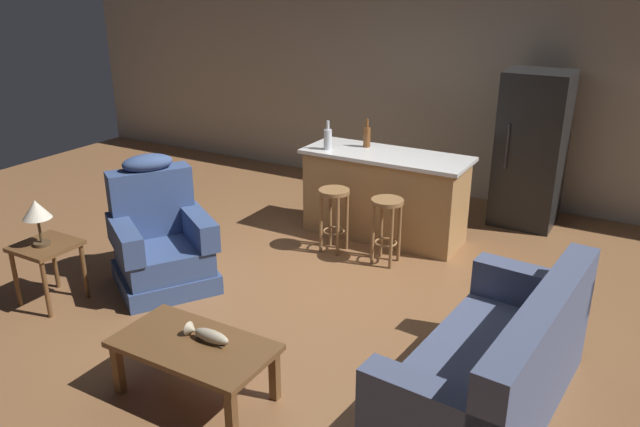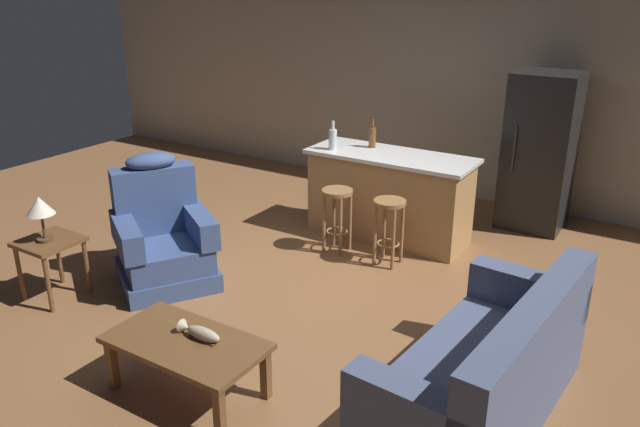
# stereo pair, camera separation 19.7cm
# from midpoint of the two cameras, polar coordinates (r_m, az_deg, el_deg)

# --- Properties ---
(ground_plane) EXTENTS (12.00, 12.00, 0.00)m
(ground_plane) POSITION_cam_midpoint_polar(r_m,az_deg,el_deg) (5.93, -0.63, -6.44)
(ground_plane) COLOR brown
(back_wall) EXTENTS (12.00, 0.05, 2.60)m
(back_wall) POSITION_cam_midpoint_polar(r_m,az_deg,el_deg) (8.24, 10.64, 10.65)
(back_wall) COLOR #A89E89
(back_wall) RESTS_ON ground_plane
(coffee_table) EXTENTS (1.10, 0.60, 0.42)m
(coffee_table) POSITION_cam_midpoint_polar(r_m,az_deg,el_deg) (4.41, -12.74, -12.11)
(coffee_table) COLOR brown
(coffee_table) RESTS_ON ground_plane
(fish_figurine) EXTENTS (0.34, 0.10, 0.10)m
(fish_figurine) POSITION_cam_midpoint_polar(r_m,az_deg,el_deg) (4.37, -11.55, -10.86)
(fish_figurine) COLOR #4C3823
(fish_figurine) RESTS_ON coffee_table
(couch) EXTENTS (0.99, 1.96, 0.94)m
(couch) POSITION_cam_midpoint_polar(r_m,az_deg,el_deg) (4.29, 14.45, -13.69)
(couch) COLOR #4C5675
(couch) RESTS_ON ground_plane
(recliner_near_lamp) EXTENTS (1.16, 1.16, 1.20)m
(recliner_near_lamp) POSITION_cam_midpoint_polar(r_m,az_deg,el_deg) (6.00, -15.30, -2.44)
(recliner_near_lamp) COLOR #384C7A
(recliner_near_lamp) RESTS_ON ground_plane
(end_table) EXTENTS (0.48, 0.48, 0.56)m
(end_table) POSITION_cam_midpoint_polar(r_m,az_deg,el_deg) (5.96, -24.57, -3.43)
(end_table) COLOR brown
(end_table) RESTS_ON ground_plane
(table_lamp) EXTENTS (0.24, 0.24, 0.41)m
(table_lamp) POSITION_cam_midpoint_polar(r_m,az_deg,el_deg) (5.81, -25.39, 0.14)
(table_lamp) COLOR #4C3823
(table_lamp) RESTS_ON end_table
(kitchen_island) EXTENTS (1.80, 0.70, 0.95)m
(kitchen_island) POSITION_cam_midpoint_polar(r_m,az_deg,el_deg) (6.84, 5.11, 1.69)
(kitchen_island) COLOR #AD7F4C
(kitchen_island) RESTS_ON ground_plane
(bar_stool_left) EXTENTS (0.32, 0.32, 0.68)m
(bar_stool_left) POSITION_cam_midpoint_polar(r_m,az_deg,el_deg) (6.44, 0.41, 0.45)
(bar_stool_left) COLOR olive
(bar_stool_left) RESTS_ON ground_plane
(bar_stool_right) EXTENTS (0.32, 0.32, 0.68)m
(bar_stool_right) POSITION_cam_midpoint_polar(r_m,az_deg,el_deg) (6.19, 5.21, -0.52)
(bar_stool_right) COLOR olive
(bar_stool_right) RESTS_ON ground_plane
(refrigerator) EXTENTS (0.70, 0.69, 1.76)m
(refrigerator) POSITION_cam_midpoint_polar(r_m,az_deg,el_deg) (7.46, 18.03, 5.58)
(refrigerator) COLOR black
(refrigerator) RESTS_ON ground_plane
(bottle_tall_green) EXTENTS (0.08, 0.08, 0.31)m
(bottle_tall_green) POSITION_cam_midpoint_polar(r_m,az_deg,el_deg) (6.92, 3.49, 7.05)
(bottle_tall_green) COLOR brown
(bottle_tall_green) RESTS_ON kitchen_island
(bottle_short_amber) EXTENTS (0.09, 0.09, 0.32)m
(bottle_short_amber) POSITION_cam_midpoint_polar(r_m,az_deg,el_deg) (6.80, -0.12, 6.85)
(bottle_short_amber) COLOR silver
(bottle_short_amber) RESTS_ON kitchen_island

